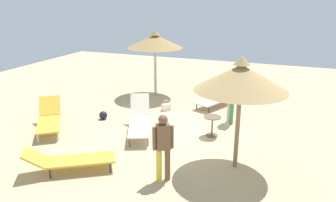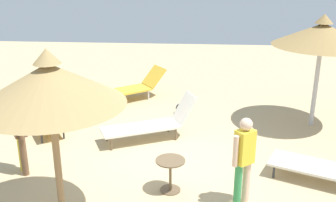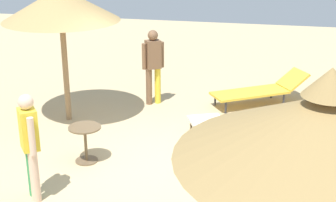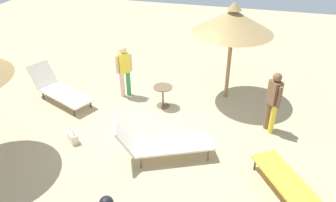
% 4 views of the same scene
% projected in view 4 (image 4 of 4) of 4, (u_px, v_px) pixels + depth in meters
% --- Properties ---
extents(ground, '(24.00, 24.00, 0.10)m').
position_uv_depth(ground, '(155.00, 130.00, 8.59)').
color(ground, tan).
extents(parasol_umbrella_center, '(2.19, 2.19, 2.80)m').
position_uv_depth(parasol_umbrella_center, '(233.00, 21.00, 8.81)').
color(parasol_umbrella_center, olive).
rests_on(parasol_umbrella_center, ground).
extents(lounge_chair_edge, '(2.10, 1.64, 0.65)m').
position_uv_depth(lounge_chair_edge, '(293.00, 187.00, 6.38)').
color(lounge_chair_edge, gold).
rests_on(lounge_chair_edge, ground).
extents(lounge_chair_back, '(1.50, 2.24, 0.90)m').
position_uv_depth(lounge_chair_back, '(59.00, 89.00, 9.63)').
color(lounge_chair_back, silver).
rests_on(lounge_chair_back, ground).
extents(lounge_chair_front, '(1.45, 2.23, 0.99)m').
position_uv_depth(lounge_chair_front, '(160.00, 143.00, 7.38)').
color(lounge_chair_front, silver).
rests_on(lounge_chair_front, ground).
extents(person_standing_near_right, '(0.42, 0.35, 1.61)m').
position_uv_depth(person_standing_near_right, '(273.00, 99.00, 8.04)').
color(person_standing_near_right, yellow).
rests_on(person_standing_near_right, ground).
extents(person_standing_far_left, '(0.35, 0.40, 1.57)m').
position_uv_depth(person_standing_far_left, '(124.00, 68.00, 9.59)').
color(person_standing_far_left, beige).
rests_on(person_standing_far_left, ground).
extents(handbag, '(0.34, 0.36, 0.41)m').
position_uv_depth(handbag, '(73.00, 137.00, 8.03)').
color(handbag, beige).
rests_on(handbag, ground).
extents(side_table_round, '(0.53, 0.53, 0.62)m').
position_uv_depth(side_table_round, '(163.00, 93.00, 9.30)').
color(side_table_round, brown).
rests_on(side_table_round, ground).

